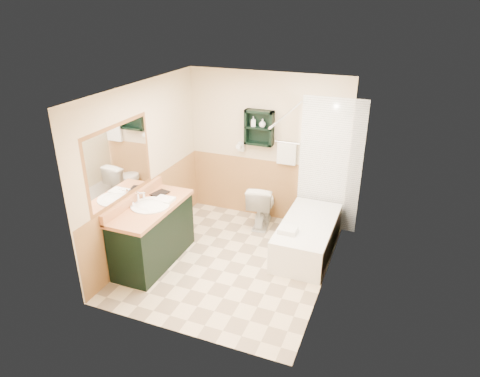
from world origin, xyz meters
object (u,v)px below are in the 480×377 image
object	(u,v)px
vanity	(153,234)
soap_bottle_b	(262,124)
hair_dryer	(242,146)
vanity_book	(155,185)
toilet	(262,205)
soap_bottle_a	(253,124)
wall_shelf	(259,128)
bathtub	(307,237)

from	to	relation	value
vanity	soap_bottle_b	xyz separation A→B (m)	(0.95, 1.77, 1.19)
hair_dryer	vanity_book	distance (m)	1.62
toilet	soap_bottle_a	distance (m)	1.29
vanity_book	soap_bottle_a	bearing A→B (deg)	67.87
vanity_book	wall_shelf	bearing A→B (deg)	65.44
toilet	soap_bottle_a	bearing A→B (deg)	-49.26
vanity	bathtub	xyz separation A→B (m)	(1.92, 1.03, -0.19)
wall_shelf	toilet	size ratio (longest dim) A/B	0.77
vanity_book	soap_bottle_a	size ratio (longest dim) A/B	1.60
wall_shelf	vanity	bearing A→B (deg)	-116.76
toilet	soap_bottle_b	bearing A→B (deg)	-74.45
wall_shelf	soap_bottle_b	xyz separation A→B (m)	(0.06, -0.01, 0.07)
vanity	vanity_book	xyz separation A→B (m)	(-0.17, 0.38, 0.55)
wall_shelf	bathtub	world-z (taller)	wall_shelf
vanity	bathtub	world-z (taller)	vanity
soap_bottle_a	vanity	bearing A→B (deg)	-114.35
toilet	vanity_book	world-z (taller)	vanity_book
hair_dryer	vanity	world-z (taller)	hair_dryer
soap_bottle_a	soap_bottle_b	xyz separation A→B (m)	(0.15, 0.00, 0.02)
toilet	vanity	bearing A→B (deg)	48.80
toilet	soap_bottle_a	xyz separation A→B (m)	(-0.24, 0.22, 1.25)
soap_bottle_b	vanity	bearing A→B (deg)	-118.26
vanity_book	soap_bottle_b	xyz separation A→B (m)	(1.12, 1.39, 0.63)
wall_shelf	vanity	distance (m)	2.28
vanity	toilet	distance (m)	1.87
vanity	toilet	world-z (taller)	vanity
bathtub	soap_bottle_a	bearing A→B (deg)	146.45
bathtub	vanity_book	world-z (taller)	vanity_book
wall_shelf	bathtub	bearing A→B (deg)	-36.08
vanity	hair_dryer	bearing A→B (deg)	71.71
soap_bottle_a	hair_dryer	bearing A→B (deg)	171.72
vanity	soap_bottle_b	size ratio (longest dim) A/B	10.30
wall_shelf	vanity	world-z (taller)	wall_shelf
wall_shelf	hair_dryer	world-z (taller)	wall_shelf
hair_dryer	soap_bottle_b	xyz separation A→B (m)	(0.36, -0.03, 0.42)
toilet	soap_bottle_a	world-z (taller)	soap_bottle_a
bathtub	toilet	world-z (taller)	toilet
hair_dryer	soap_bottle_b	size ratio (longest dim) A/B	1.82
vanity	soap_bottle_a	size ratio (longest dim) A/B	8.89
bathtub	toilet	size ratio (longest dim) A/B	2.09
hair_dryer	vanity_book	size ratio (longest dim) A/B	0.98
bathtub	soap_bottle_a	world-z (taller)	soap_bottle_a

